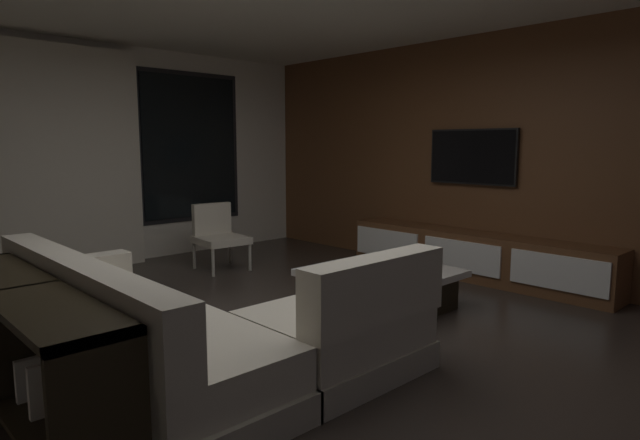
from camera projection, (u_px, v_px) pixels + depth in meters
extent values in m
plane|color=#332B26|center=(287.00, 343.00, 4.06)|extent=(9.20, 9.20, 0.00)
cube|color=silver|center=(92.00, 156.00, 6.50)|extent=(6.60, 0.12, 2.70)
cube|color=black|center=(190.00, 147.00, 7.33)|extent=(1.52, 0.02, 2.02)
cube|color=black|center=(191.00, 147.00, 7.32)|extent=(1.40, 0.03, 1.90)
cube|color=beige|center=(49.00, 161.00, 6.01)|extent=(2.10, 0.12, 2.60)
cube|color=brown|center=(497.00, 157.00, 5.96)|extent=(0.12, 7.80, 2.70)
cube|color=#B1A997|center=(139.00, 363.00, 3.46)|extent=(0.90, 2.50, 0.18)
cube|color=beige|center=(138.00, 332.00, 3.43)|extent=(0.86, 2.42, 0.24)
cube|color=beige|center=(78.00, 293.00, 3.15)|extent=(0.20, 2.50, 0.40)
cube|color=beige|center=(72.00, 269.00, 4.23)|extent=(0.90, 0.20, 0.18)
cube|color=#B1A997|center=(334.00, 357.00, 3.55)|extent=(1.10, 0.90, 0.18)
cube|color=beige|center=(334.00, 327.00, 3.52)|extent=(1.07, 0.86, 0.24)
cube|color=beige|center=(376.00, 290.00, 3.22)|extent=(1.10, 0.20, 0.40)
cube|color=beige|center=(67.00, 279.00, 3.63)|extent=(0.10, 0.36, 0.36)
cube|color=#B2A893|center=(120.00, 307.00, 3.02)|extent=(0.10, 0.36, 0.36)
cube|color=black|center=(381.00, 292.00, 4.90)|extent=(1.00, 1.00, 0.30)
cube|color=white|center=(381.00, 273.00, 4.88)|extent=(1.16, 1.16, 0.06)
cube|color=#7C55C2|center=(378.00, 270.00, 4.81)|extent=(0.27, 0.19, 0.02)
cube|color=#B9736A|center=(379.00, 268.00, 4.78)|extent=(0.21, 0.15, 0.03)
cube|color=#427B3A|center=(377.00, 265.00, 4.79)|extent=(0.28, 0.21, 0.02)
cylinder|color=#B2ADA0|center=(250.00, 256.00, 6.36)|extent=(0.04, 0.04, 0.36)
cylinder|color=#B2ADA0|center=(213.00, 261.00, 6.07)|extent=(0.04, 0.04, 0.36)
cylinder|color=#B2ADA0|center=(230.00, 249.00, 6.75)|extent=(0.04, 0.04, 0.36)
cylinder|color=#B2ADA0|center=(194.00, 254.00, 6.46)|extent=(0.04, 0.04, 0.36)
cube|color=beige|center=(221.00, 240.00, 6.39)|extent=(0.59, 0.61, 0.08)
cube|color=beige|center=(212.00, 219.00, 6.54)|extent=(0.49, 0.13, 0.38)
cube|color=brown|center=(472.00, 255.00, 5.99)|extent=(0.44, 3.10, 0.52)
cube|color=white|center=(558.00, 272.00, 5.07)|extent=(0.02, 0.93, 0.33)
cube|color=white|center=(461.00, 256.00, 5.83)|extent=(0.02, 0.93, 0.33)
cube|color=white|center=(386.00, 243.00, 6.58)|extent=(0.02, 0.93, 0.33)
cube|color=black|center=(545.00, 282.00, 5.36)|extent=(0.33, 0.68, 0.19)
cube|color=#42679C|center=(572.00, 288.00, 5.18)|extent=(0.03, 0.04, 0.17)
cube|color=#7CA78D|center=(563.00, 287.00, 5.24)|extent=(0.03, 0.04, 0.16)
cube|color=#5C8DB4|center=(554.00, 286.00, 5.30)|extent=(0.03, 0.04, 0.14)
cube|color=#856B5D|center=(545.00, 284.00, 5.37)|extent=(0.03, 0.04, 0.15)
cube|color=#9D7F9D|center=(537.00, 283.00, 5.43)|extent=(0.03, 0.04, 0.14)
cube|color=#A3455E|center=(528.00, 281.00, 5.49)|extent=(0.03, 0.04, 0.15)
cube|color=#76A0B9|center=(520.00, 278.00, 5.55)|extent=(0.03, 0.04, 0.19)
cube|color=black|center=(472.00, 157.00, 6.06)|extent=(0.04, 1.08, 0.62)
cube|color=black|center=(472.00, 157.00, 6.06)|extent=(0.05, 1.04, 0.58)
cube|color=black|center=(21.00, 290.00, 2.84)|extent=(0.40, 2.10, 0.04)
cube|color=black|center=(29.00, 393.00, 2.92)|extent=(0.38, 2.04, 0.03)
cube|color=black|center=(102.00, 425.00, 2.15)|extent=(0.40, 0.04, 0.74)
cube|color=black|center=(26.00, 353.00, 2.89)|extent=(0.38, 0.03, 0.74)
cube|color=silver|center=(83.00, 425.00, 2.30)|extent=(0.18, 0.04, 0.27)
cube|color=silver|center=(67.00, 409.00, 2.48)|extent=(0.18, 0.04, 0.23)
cube|color=silver|center=(48.00, 389.00, 2.64)|extent=(0.18, 0.04, 0.27)
cube|color=white|center=(34.00, 378.00, 2.82)|extent=(0.18, 0.04, 0.23)
cube|color=silver|center=(23.00, 362.00, 2.99)|extent=(0.18, 0.04, 0.26)
cube|color=silver|center=(10.00, 352.00, 3.16)|extent=(0.18, 0.04, 0.23)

